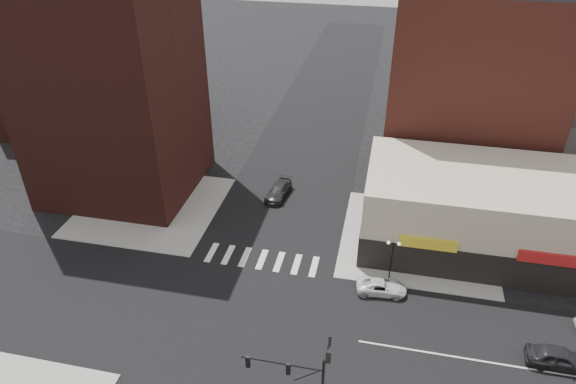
# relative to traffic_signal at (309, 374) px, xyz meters

# --- Properties ---
(ground) EXTENTS (240.00, 240.00, 0.00)m
(ground) POSITION_rel_traffic_signal_xyz_m (-7.24, 7.83, -4.96)
(ground) COLOR black
(ground) RESTS_ON ground
(road_ew) EXTENTS (200.00, 14.00, 0.02)m
(road_ew) POSITION_rel_traffic_signal_xyz_m (-7.24, 7.83, -4.95)
(road_ew) COLOR black
(road_ew) RESTS_ON ground
(road_ns) EXTENTS (14.00, 200.00, 0.02)m
(road_ns) POSITION_rel_traffic_signal_xyz_m (-7.24, 7.83, -4.95)
(road_ns) COLOR black
(road_ns) RESTS_ON ground
(sidewalk_nw) EXTENTS (15.00, 15.00, 0.12)m
(sidewalk_nw) POSITION_rel_traffic_signal_xyz_m (-21.74, 22.33, -4.90)
(sidewalk_nw) COLOR gray
(sidewalk_nw) RESTS_ON ground
(sidewalk_ne) EXTENTS (15.00, 15.00, 0.12)m
(sidewalk_ne) POSITION_rel_traffic_signal_xyz_m (7.26, 22.33, -4.90)
(sidewalk_ne) COLOR gray
(sidewalk_ne) RESTS_ON ground
(building_nw) EXTENTS (16.00, 15.00, 25.00)m
(building_nw) POSITION_rel_traffic_signal_xyz_m (-26.24, 26.33, 7.54)
(building_nw) COLOR #3B1813
(building_nw) RESTS_ON ground
(building_nw_low) EXTENTS (20.00, 18.00, 12.00)m
(building_nw_low) POSITION_rel_traffic_signal_xyz_m (-39.24, 41.83, 1.04)
(building_nw_low) COLOR #3B1813
(building_nw_low) RESTS_ON ground
(building_ne_midrise) EXTENTS (18.00, 15.00, 22.00)m
(building_ne_midrise) POSITION_rel_traffic_signal_xyz_m (11.76, 37.33, 6.04)
(building_ne_midrise) COLOR maroon
(building_ne_midrise) RESTS_ON ground
(building_ne_row) EXTENTS (24.20, 12.20, 8.00)m
(building_ne_row) POSITION_rel_traffic_signal_xyz_m (13.76, 22.83, -1.66)
(building_ne_row) COLOR #BBB295
(building_ne_row) RESTS_ON ground
(traffic_signal) EXTENTS (5.59, 3.09, 7.77)m
(traffic_signal) POSITION_rel_traffic_signal_xyz_m (0.00, 0.00, 0.00)
(traffic_signal) COLOR black
(traffic_signal) RESTS_ON ground
(street_lamp_ne) EXTENTS (1.22, 0.32, 4.16)m
(street_lamp_ne) POSITION_rel_traffic_signal_xyz_m (4.76, 15.83, -1.67)
(street_lamp_ne) COLOR black
(street_lamp_ne) RESTS_ON sidewalk_ne
(white_suv) EXTENTS (4.57, 2.43, 1.22)m
(white_suv) POSITION_rel_traffic_signal_xyz_m (4.16, 13.90, -4.35)
(white_suv) COLOR silver
(white_suv) RESTS_ON ground
(dark_sedan_east) EXTENTS (4.84, 2.06, 1.63)m
(dark_sedan_east) POSITION_rel_traffic_signal_xyz_m (17.67, 8.65, -4.15)
(dark_sedan_east) COLOR black
(dark_sedan_east) RESTS_ON ground
(dark_sedan_north) EXTENTS (2.65, 5.20, 1.44)m
(dark_sedan_north) POSITION_rel_traffic_signal_xyz_m (-8.31, 27.43, -4.24)
(dark_sedan_north) COLOR black
(dark_sedan_north) RESTS_ON ground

